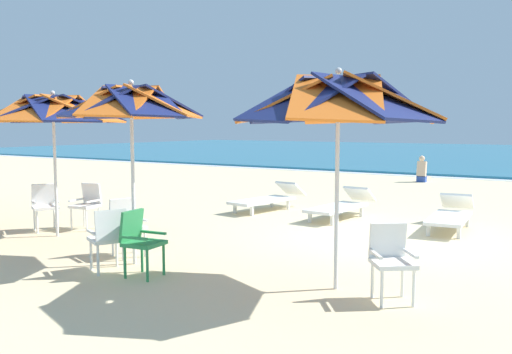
% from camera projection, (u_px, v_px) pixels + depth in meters
% --- Properties ---
extents(ground_plane, '(80.00, 80.00, 0.00)m').
position_uv_depth(ground_plane, '(379.00, 242.00, 9.28)').
color(ground_plane, beige).
extents(surf_foam, '(80.00, 0.70, 0.01)m').
position_uv_depth(surf_foam, '(499.00, 180.00, 19.72)').
color(surf_foam, white).
rests_on(surf_foam, ground).
extents(beach_umbrella_0, '(2.50, 2.50, 2.64)m').
position_uv_depth(beach_umbrella_0, '(338.00, 101.00, 6.38)').
color(beach_umbrella_0, silver).
rests_on(beach_umbrella_0, ground).
extents(plastic_chair_0, '(0.62, 0.63, 0.87)m').
position_uv_depth(plastic_chair_0, '(391.00, 257.00, 6.12)').
color(plastic_chair_0, white).
rests_on(plastic_chair_0, ground).
extents(beach_umbrella_1, '(2.01, 2.01, 2.60)m').
position_uv_depth(beach_umbrella_1, '(131.00, 105.00, 7.57)').
color(beach_umbrella_1, silver).
rests_on(beach_umbrella_1, ground).
extents(plastic_chair_1, '(0.58, 0.56, 0.87)m').
position_uv_depth(plastic_chair_1, '(126.00, 223.00, 8.22)').
color(plastic_chair_1, white).
rests_on(plastic_chair_1, ground).
extents(plastic_chair_2, '(0.51, 0.49, 0.87)m').
position_uv_depth(plastic_chair_2, '(140.00, 239.00, 7.10)').
color(plastic_chair_2, '#2D8C4C').
rests_on(plastic_chair_2, ground).
extents(plastic_chair_3, '(0.61, 0.59, 0.87)m').
position_uv_depth(plastic_chair_3, '(109.00, 236.00, 7.29)').
color(plastic_chair_3, white).
rests_on(plastic_chair_3, ground).
extents(beach_umbrella_2, '(2.50, 2.50, 2.57)m').
position_uv_depth(beach_umbrella_2, '(53.00, 110.00, 9.53)').
color(beach_umbrella_2, silver).
rests_on(beach_umbrella_2, ground).
extents(plastic_chair_4, '(0.50, 0.53, 0.87)m').
position_uv_depth(plastic_chair_4, '(87.00, 203.00, 10.41)').
color(plastic_chair_4, white).
rests_on(plastic_chair_4, ground).
extents(plastic_chair_5, '(0.62, 0.60, 0.87)m').
position_uv_depth(plastic_chair_5, '(45.00, 204.00, 10.24)').
color(plastic_chair_5, white).
rests_on(plastic_chair_5, ground).
extents(sun_lounger_0, '(0.81, 2.19, 0.62)m').
position_uv_depth(sun_lounger_0, '(451.00, 215.00, 10.34)').
color(sun_lounger_0, white).
rests_on(sun_lounger_0, ground).
extents(sun_lounger_1, '(0.80, 2.19, 0.62)m').
position_uv_depth(sun_lounger_1, '(341.00, 205.00, 11.59)').
color(sun_lounger_1, white).
rests_on(sun_lounger_1, ground).
extents(sun_lounger_2, '(0.96, 2.22, 0.62)m').
position_uv_depth(sun_lounger_2, '(268.00, 198.00, 12.68)').
color(sun_lounger_2, white).
rests_on(sun_lounger_2, ground).
extents(beachgoer_seated, '(0.30, 0.93, 0.92)m').
position_uv_depth(beachgoer_seated, '(423.00, 173.00, 19.15)').
color(beachgoer_seated, '#2D4CA5').
rests_on(beachgoer_seated, ground).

